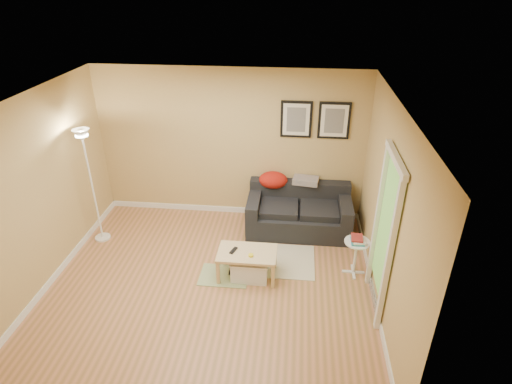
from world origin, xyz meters
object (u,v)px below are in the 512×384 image
at_px(coffee_table, 247,264).
at_px(book_stack, 357,239).
at_px(floor_lamp, 93,190).
at_px(sofa, 299,210).
at_px(side_table, 355,257).
at_px(storage_bin, 250,268).

relative_size(coffee_table, book_stack, 3.48).
height_order(coffee_table, floor_lamp, floor_lamp).
distance_m(sofa, side_table, 1.35).
relative_size(sofa, floor_lamp, 0.90).
bearing_deg(storage_bin, book_stack, 9.45).
distance_m(book_stack, floor_lamp, 4.06).
height_order(coffee_table, book_stack, book_stack).
distance_m(sofa, coffee_table, 1.48).
distance_m(storage_bin, side_table, 1.52).
height_order(storage_bin, book_stack, book_stack).
height_order(coffee_table, storage_bin, coffee_table).
bearing_deg(side_table, sofa, 127.51).
bearing_deg(floor_lamp, side_table, -6.71).
bearing_deg(coffee_table, side_table, 17.59).
distance_m(storage_bin, floor_lamp, 2.73).
relative_size(book_stack, floor_lamp, 0.13).
bearing_deg(storage_bin, coffee_table, 143.47).
bearing_deg(side_table, storage_bin, -170.42).
relative_size(side_table, book_stack, 2.32).
distance_m(coffee_table, floor_lamp, 2.67).
bearing_deg(floor_lamp, sofa, 10.59).
bearing_deg(book_stack, floor_lamp, 174.81).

